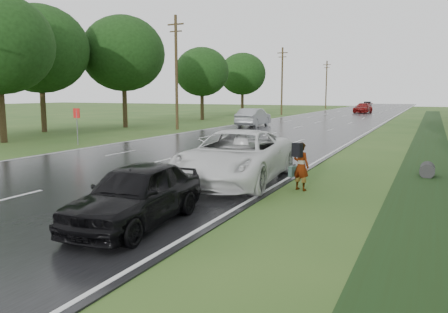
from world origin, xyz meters
TOP-DOWN VIEW (x-y plane):
  - ground at (0.00, 0.00)m, footprint 220.00×220.00m
  - road at (0.00, 45.00)m, footprint 14.00×180.00m
  - edge_stripe_east at (6.75, 45.00)m, footprint 0.12×180.00m
  - edge_stripe_west at (-6.75, 45.00)m, footprint 0.12×180.00m
  - center_line at (0.00, 45.00)m, footprint 0.12×180.00m
  - drainage_ditch at (11.50, 18.71)m, footprint 2.20×120.00m
  - road_sign at (-8.50, 12.00)m, footprint 0.50×0.06m
  - utility_pole_mid at (-9.20, 25.00)m, footprint 1.60×0.26m
  - utility_pole_far at (-9.20, 55.00)m, footprint 1.60×0.26m
  - utility_pole_distant at (-9.20, 85.00)m, footprint 1.60×0.26m
  - tree_west_c at (-15.00, 25.00)m, footprint 7.80×7.80m
  - tree_west_d at (-14.20, 39.00)m, footprint 6.60×6.60m
  - tree_west_e at (-18.00, 18.00)m, footprint 8.00×8.00m
  - tree_west_f at (-14.80, 53.00)m, footprint 7.00×7.00m
  - pedestrian at (7.67, 5.42)m, footprint 0.79×0.81m
  - white_pickup at (5.21, 5.66)m, footprint 3.68×6.93m
  - dark_sedan at (5.17, -0.22)m, footprint 2.15×4.61m
  - silver_sedan at (-4.13, 30.81)m, footprint 2.00×5.39m
  - far_car_red at (1.01, 66.93)m, footprint 2.80×5.75m
  - far_car_dark at (-2.07, 96.41)m, footprint 1.52×4.12m

SIDE VIEW (x-z plane):
  - ground at x=0.00m, z-range 0.00..0.00m
  - road at x=0.00m, z-range 0.00..0.04m
  - drainage_ditch at x=11.50m, z-range -0.24..0.32m
  - edge_stripe_east at x=6.75m, z-range 0.04..0.05m
  - edge_stripe_west at x=-6.75m, z-range 0.04..0.05m
  - center_line at x=0.00m, z-range 0.04..0.05m
  - far_car_dark at x=-2.07m, z-range 0.04..1.39m
  - dark_sedan at x=5.17m, z-range 0.04..1.57m
  - pedestrian at x=7.67m, z-range 0.03..1.65m
  - far_car_red at x=1.01m, z-range 0.04..1.65m
  - silver_sedan at x=-4.13m, z-range 0.04..1.80m
  - white_pickup at x=5.21m, z-range 0.04..1.89m
  - road_sign at x=-8.50m, z-range 0.49..2.79m
  - utility_pole_mid at x=-9.20m, z-range 0.20..10.20m
  - utility_pole_far at x=-9.20m, z-range 0.20..10.20m
  - utility_pole_distant at x=-9.20m, z-range 0.20..10.20m
  - tree_west_d at x=-14.20m, z-range 1.42..10.23m
  - tree_west_f at x=-14.80m, z-range 1.49..10.78m
  - tree_west_e at x=-18.00m, z-range 1.61..12.05m
  - tree_west_c at x=-15.00m, z-range 1.70..12.13m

